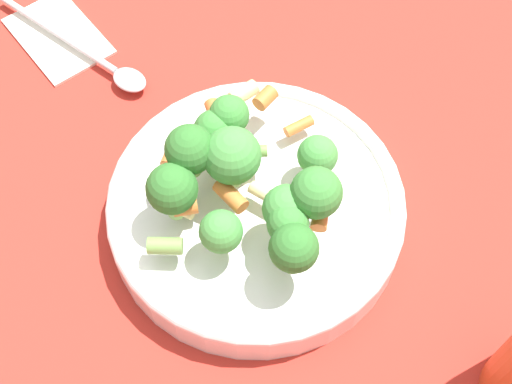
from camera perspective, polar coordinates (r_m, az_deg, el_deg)
name	(u,v)px	position (r m, az deg, el deg)	size (l,w,h in m)	color
ground_plane	(256,220)	(0.62, 0.00, -2.26)	(3.00, 3.00, 0.00)	#B72D23
bowl	(256,208)	(0.60, 0.00, -1.30)	(0.25, 0.25, 0.04)	white
pasta_salad	(246,179)	(0.55, -0.84, 1.05)	(0.17, 0.18, 0.07)	#8CB766
napkin	(58,35)	(0.77, -15.57, 12.00)	(0.13, 0.11, 0.01)	white
spoon	(95,58)	(0.73, -12.74, 10.44)	(0.20, 0.04, 0.01)	silver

